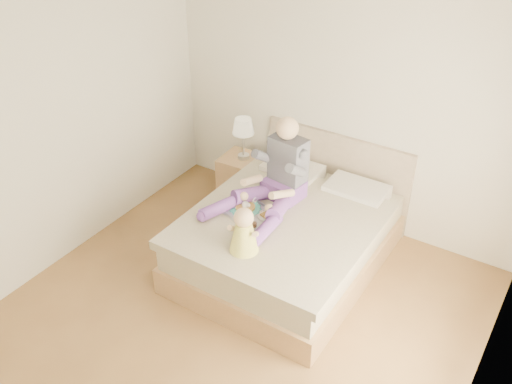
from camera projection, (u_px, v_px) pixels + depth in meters
The scene contains 7 objects.
room at pixel (234, 185), 4.26m from camera, with size 4.02×4.22×2.71m.
bed at pixel (291, 234), 5.70m from camera, with size 1.70×2.18×1.00m.
nightstand at pixel (243, 180), 6.61m from camera, with size 0.50×0.45×0.58m.
lamp at pixel (243, 128), 6.25m from camera, with size 0.24×0.24×0.49m.
adult at pixel (276, 179), 5.53m from camera, with size 0.75×1.12×0.89m.
tray at pixel (252, 212), 5.46m from camera, with size 0.57×0.51×0.14m.
baby at pixel (244, 233), 4.95m from camera, with size 0.29×0.39×0.43m.
Camera 1 is at (2.15, -2.93, 3.79)m, focal length 40.00 mm.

